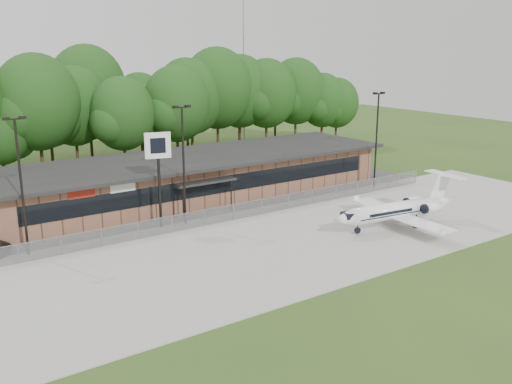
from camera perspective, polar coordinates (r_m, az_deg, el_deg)
ground at (r=39.89m, az=10.85°, el=-7.91°), size 160.00×160.00×0.00m
apron at (r=45.40m, az=3.64°, el=-4.79°), size 64.00×18.00×0.08m
parking_lot at (r=54.44m, az=-3.88°, el=-1.49°), size 50.00×9.00×0.06m
terminal at (r=57.64m, az=-6.20°, el=1.57°), size 41.00×11.65×4.30m
fence at (r=50.57m, az=-1.27°, el=-1.85°), size 46.00×0.04×1.52m
treeline at (r=72.96m, az=-13.22°, el=8.25°), size 72.00×12.00×15.00m
radio_mast at (r=88.19m, az=-1.25°, el=12.92°), size 0.20×0.20×25.00m
light_pole_left at (r=43.82m, az=-22.50°, el=1.47°), size 1.55×0.30×10.23m
light_pole_mid at (r=48.13m, az=-7.28°, el=3.57°), size 1.55×0.30×10.23m
light_pole_right at (r=62.01m, az=11.99°, el=5.84°), size 1.55×0.30×10.23m
business_jet at (r=49.36m, az=14.05°, el=-1.81°), size 12.61×11.28×4.24m
pole_sign at (r=47.41m, az=-9.76°, el=3.61°), size 2.12×0.77×8.14m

